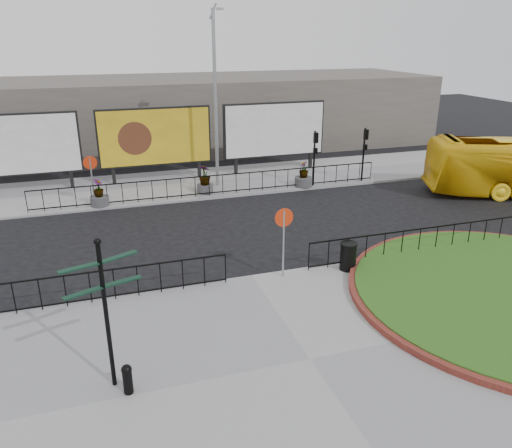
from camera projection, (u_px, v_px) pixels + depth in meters
name	position (u px, v px, depth m)	size (l,w,h in m)	color
ground	(252.00, 278.00, 17.30)	(90.00, 90.00, 0.00)	black
pavement_near	(310.00, 361.00, 12.83)	(30.00, 10.00, 0.12)	gray
pavement_far	(188.00, 184.00, 27.94)	(44.00, 6.00, 0.12)	gray
railing_near_left	(65.00, 291.00, 15.07)	(10.00, 0.10, 1.10)	black
railing_near_right	(419.00, 241.00, 18.66)	(9.00, 0.10, 1.10)	black
railing_far	(216.00, 185.00, 25.61)	(18.00, 0.10, 1.10)	black
speed_sign_far	(91.00, 170.00, 23.53)	(0.64, 0.07, 2.47)	gray
speed_sign_near	(284.00, 228.00, 16.55)	(0.64, 0.07, 2.47)	gray
billboard_left	(17.00, 145.00, 25.45)	(6.20, 0.31, 4.10)	black
billboard_mid	(155.00, 137.00, 27.46)	(6.20, 0.31, 4.10)	black
billboard_right	(274.00, 130.00, 29.47)	(6.20, 0.31, 4.10)	black
lamp_post	(215.00, 98.00, 25.78)	(0.74, 0.18, 9.23)	gray
signal_pole_a	(315.00, 150.00, 26.71)	(0.22, 0.26, 3.00)	black
signal_pole_b	(365.00, 146.00, 27.57)	(0.22, 0.26, 3.00)	black
building_backdrop	(160.00, 114.00, 35.95)	(40.00, 10.00, 5.00)	#5C5751
fingerpost_sign	(104.00, 300.00, 11.07)	(1.74, 0.85, 3.78)	black
bollard	(127.00, 378.00, 11.46)	(0.25, 0.25, 0.76)	black
litter_bin	(348.00, 256.00, 17.51)	(0.61, 0.61, 1.00)	black
planter_a	(99.00, 197.00, 24.07)	(0.89, 0.89, 1.30)	#4C4C4F
planter_b	(205.00, 181.00, 25.96)	(0.85, 0.85, 1.49)	#4C4C4F
planter_c	(304.00, 178.00, 27.13)	(0.96, 0.96, 1.40)	#4C4C4F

